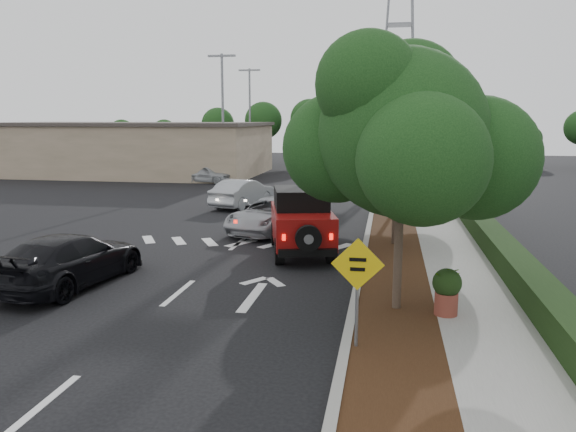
% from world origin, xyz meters
% --- Properties ---
extents(ground, '(120.00, 120.00, 0.00)m').
position_xyz_m(ground, '(0.00, 0.00, 0.00)').
color(ground, black).
rests_on(ground, ground).
extents(curb, '(0.20, 70.00, 0.15)m').
position_xyz_m(curb, '(4.60, 12.00, 0.07)').
color(curb, '#9E9B93').
rests_on(curb, ground).
extents(planting_strip, '(1.80, 70.00, 0.12)m').
position_xyz_m(planting_strip, '(5.60, 12.00, 0.06)').
color(planting_strip, black).
rests_on(planting_strip, ground).
extents(sidewalk, '(2.00, 70.00, 0.12)m').
position_xyz_m(sidewalk, '(7.50, 12.00, 0.06)').
color(sidewalk, gray).
rests_on(sidewalk, ground).
extents(hedge, '(0.80, 70.00, 0.80)m').
position_xyz_m(hedge, '(8.90, 12.00, 0.40)').
color(hedge, black).
rests_on(hedge, ground).
extents(commercial_building, '(22.00, 12.00, 4.00)m').
position_xyz_m(commercial_building, '(-16.00, 30.00, 2.00)').
color(commercial_building, gray).
rests_on(commercial_building, ground).
extents(transmission_tower, '(7.00, 4.00, 28.00)m').
position_xyz_m(transmission_tower, '(6.00, 48.00, 0.00)').
color(transmission_tower, slate).
rests_on(transmission_tower, ground).
extents(street_tree_near, '(3.80, 3.80, 5.92)m').
position_xyz_m(street_tree_near, '(5.60, -0.50, 0.00)').
color(street_tree_near, black).
rests_on(street_tree_near, ground).
extents(street_tree_mid, '(3.20, 3.20, 5.32)m').
position_xyz_m(street_tree_mid, '(5.60, 6.50, 0.00)').
color(street_tree_mid, black).
rests_on(street_tree_mid, ground).
extents(street_tree_far, '(3.40, 3.40, 5.62)m').
position_xyz_m(street_tree_far, '(5.60, 13.00, 0.00)').
color(street_tree_far, black).
rests_on(street_tree_far, ground).
extents(light_pole_a, '(2.00, 0.22, 9.00)m').
position_xyz_m(light_pole_a, '(-6.50, 26.00, 0.00)').
color(light_pole_a, slate).
rests_on(light_pole_a, ground).
extents(light_pole_b, '(2.00, 0.22, 9.00)m').
position_xyz_m(light_pole_b, '(-7.50, 38.00, 0.00)').
color(light_pole_b, slate).
rests_on(light_pole_b, ground).
extents(red_jeep, '(2.76, 4.46, 2.18)m').
position_xyz_m(red_jeep, '(2.47, 5.02, 1.11)').
color(red_jeep, black).
rests_on(red_jeep, ground).
extents(silver_suv_ahead, '(3.54, 5.29, 1.35)m').
position_xyz_m(silver_suv_ahead, '(0.77, 8.35, 0.67)').
color(silver_suv_ahead, '#9C9EA3').
rests_on(silver_suv_ahead, ground).
extents(black_suv_oncoming, '(2.57, 5.15, 1.44)m').
position_xyz_m(black_suv_oncoming, '(-3.15, 0.15, 0.72)').
color(black_suv_oncoming, black).
rests_on(black_suv_oncoming, ground).
extents(silver_sedan_oncoming, '(2.63, 4.56, 1.42)m').
position_xyz_m(silver_sedan_oncoming, '(-2.04, 14.45, 0.71)').
color(silver_sedan_oncoming, '#9FA2A7').
rests_on(silver_sedan_oncoming, ground).
extents(parked_suv, '(4.05, 2.47, 1.29)m').
position_xyz_m(parked_suv, '(-7.25, 24.48, 0.64)').
color(parked_suv, '#AAAEB2').
rests_on(parked_suv, ground).
extents(speed_hump_sign, '(1.02, 0.09, 2.17)m').
position_xyz_m(speed_hump_sign, '(4.80, -2.97, 1.50)').
color(speed_hump_sign, slate).
rests_on(speed_hump_sign, ground).
extents(terracotta_planter, '(0.65, 0.65, 1.14)m').
position_xyz_m(terracotta_planter, '(6.70, -0.80, 0.77)').
color(terracotta_planter, brown).
rests_on(terracotta_planter, ground).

